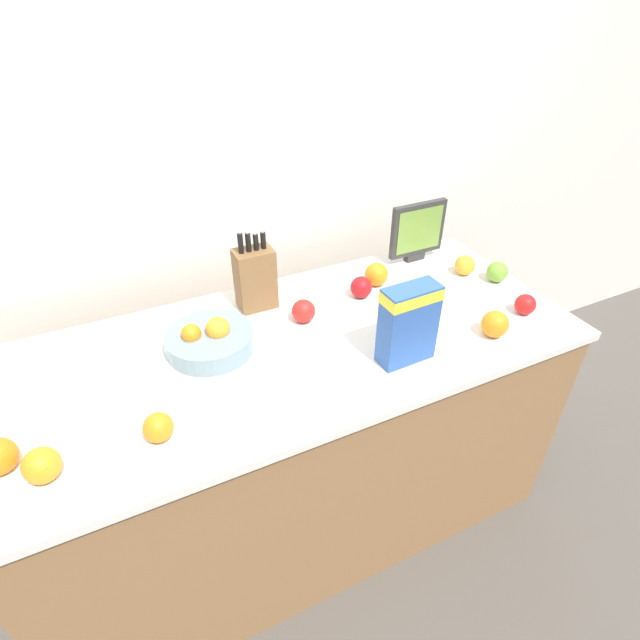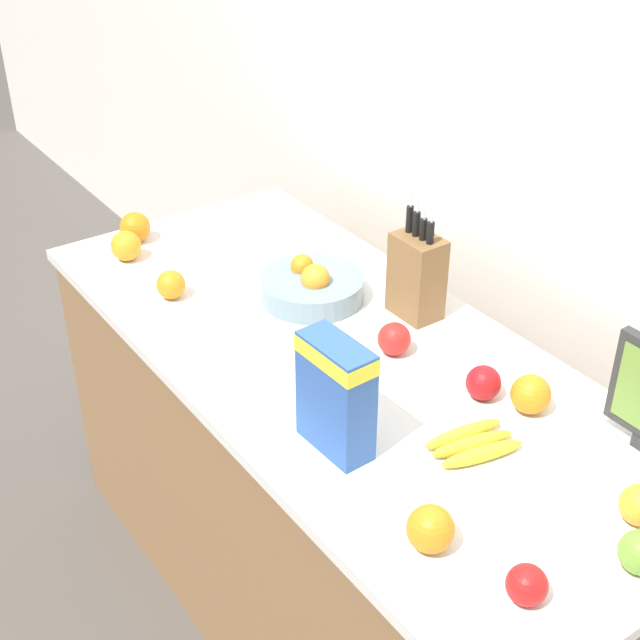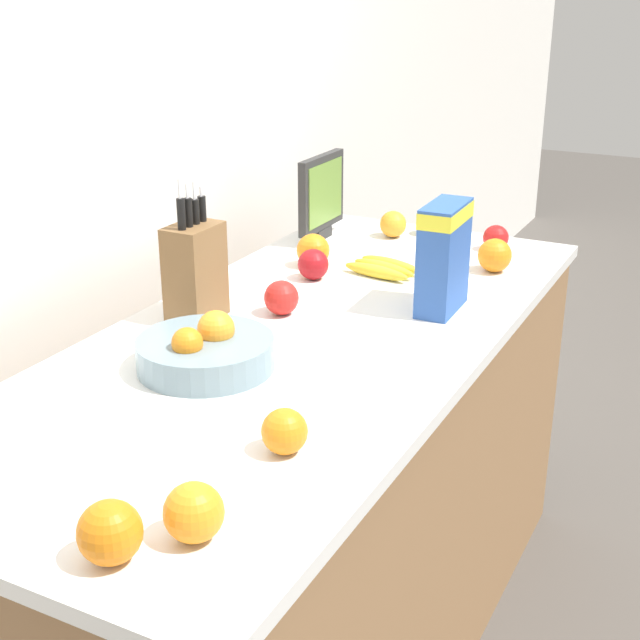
{
  "view_description": "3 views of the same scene",
  "coord_description": "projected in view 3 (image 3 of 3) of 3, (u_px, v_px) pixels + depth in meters",
  "views": [
    {
      "loc": [
        -0.48,
        -1.18,
        1.88
      ],
      "look_at": [
        0.09,
        0.01,
        0.95
      ],
      "focal_mm": 28.0,
      "sensor_mm": 36.0,
      "label": 1
    },
    {
      "loc": [
        1.42,
        -1.07,
        2.1
      ],
      "look_at": [
        -0.1,
        -0.0,
        0.94
      ],
      "focal_mm": 50.0,
      "sensor_mm": 36.0,
      "label": 2
    },
    {
      "loc": [
        -1.58,
        -0.86,
        1.65
      ],
      "look_at": [
        -0.01,
        -0.05,
        0.94
      ],
      "focal_mm": 50.0,
      "sensor_mm": 36.0,
      "label": 3
    }
  ],
  "objects": [
    {
      "name": "orange_near_bowl",
      "position": [
        393.0,
        224.0,
        2.62
      ],
      "size": [
        0.08,
        0.08,
        0.08
      ],
      "primitive_type": "sphere",
      "color": "orange",
      "rests_on": "counter"
    },
    {
      "name": "apple_rear",
      "position": [
        433.0,
        222.0,
        2.64
      ],
      "size": [
        0.08,
        0.08,
        0.08
      ],
      "primitive_type": "sphere",
      "color": "#6B9E33",
      "rests_on": "counter"
    },
    {
      "name": "orange_by_cereal",
      "position": [
        313.0,
        250.0,
        2.36
      ],
      "size": [
        0.09,
        0.09,
        0.09
      ],
      "primitive_type": "sphere",
      "color": "orange",
      "rests_on": "counter"
    },
    {
      "name": "orange_mid_left",
      "position": [
        285.0,
        431.0,
        1.45
      ],
      "size": [
        0.08,
        0.08,
        0.08
      ],
      "primitive_type": "sphere",
      "color": "orange",
      "rests_on": "counter"
    },
    {
      "name": "small_monitor",
      "position": [
        322.0,
        195.0,
        2.57
      ],
      "size": [
        0.24,
        0.03,
        0.24
      ],
      "color": "#2D2D2D",
      "rests_on": "counter"
    },
    {
      "name": "orange_front_right",
      "position": [
        110.0,
        532.0,
        1.18
      ],
      "size": [
        0.09,
        0.09,
        0.09
      ],
      "primitive_type": "sphere",
      "color": "orange",
      "rests_on": "counter"
    },
    {
      "name": "counter",
      "position": [
        304.0,
        506.0,
        2.12
      ],
      "size": [
        1.85,
        0.79,
        0.9
      ],
      "color": "olive",
      "rests_on": "ground_plane"
    },
    {
      "name": "orange_front_center",
      "position": [
        495.0,
        255.0,
        2.32
      ],
      "size": [
        0.09,
        0.09,
        0.09
      ],
      "primitive_type": "sphere",
      "color": "orange",
      "rests_on": "counter"
    },
    {
      "name": "apple_near_bananas",
      "position": [
        313.0,
        264.0,
        2.26
      ],
      "size": [
        0.08,
        0.08,
        0.08
      ],
      "primitive_type": "sphere",
      "color": "#A31419",
      "rests_on": "counter"
    },
    {
      "name": "fruit_bowl",
      "position": [
        206.0,
        351.0,
        1.76
      ],
      "size": [
        0.27,
        0.27,
        0.11
      ],
      "color": "gray",
      "rests_on": "counter"
    },
    {
      "name": "apple_middle",
      "position": [
        281.0,
        298.0,
        2.03
      ],
      "size": [
        0.08,
        0.08,
        0.08
      ],
      "primitive_type": "sphere",
      "color": "red",
      "rests_on": "counter"
    },
    {
      "name": "cereal_box",
      "position": [
        444.0,
        252.0,
        2.02
      ],
      "size": [
        0.17,
        0.08,
        0.25
      ],
      "rotation": [
        0.0,
        0.0,
        0.03
      ],
      "color": "#2D56A8",
      "rests_on": "counter"
    },
    {
      "name": "wall_back",
      "position": [
        70.0,
        125.0,
        2.06
      ],
      "size": [
        9.0,
        0.06,
        2.6
      ],
      "color": "silver",
      "rests_on": "ground_plane"
    },
    {
      "name": "apple_leftmost",
      "position": [
        496.0,
        238.0,
        2.49
      ],
      "size": [
        0.07,
        0.07,
        0.07
      ],
      "primitive_type": "sphere",
      "color": "red",
      "rests_on": "counter"
    },
    {
      "name": "orange_back_center",
      "position": [
        194.0,
        512.0,
        1.23
      ],
      "size": [
        0.09,
        0.09,
        0.09
      ],
      "primitive_type": "sphere",
      "color": "orange",
      "rests_on": "counter"
    },
    {
      "name": "knife_block",
      "position": [
        195.0,
        271.0,
        1.98
      ],
      "size": [
        0.13,
        0.09,
        0.33
      ],
      "color": "brown",
      "rests_on": "counter"
    },
    {
      "name": "banana_bunch",
      "position": [
        383.0,
        268.0,
        2.31
      ],
      "size": [
        0.14,
        0.2,
        0.03
      ],
      "rotation": [
        0.0,
        0.0,
        4.54
      ],
      "color": "yellow",
      "rests_on": "counter"
    }
  ]
}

